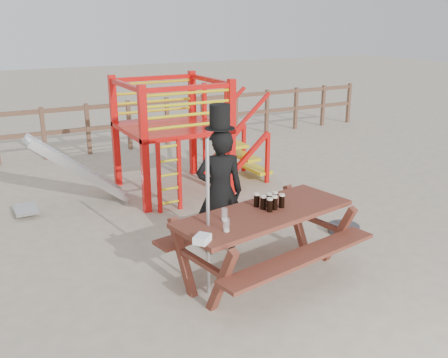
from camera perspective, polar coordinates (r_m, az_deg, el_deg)
ground at (r=6.39m, az=5.35°, el=-10.88°), size 60.00×60.00×0.00m
back_fence at (r=12.27m, az=-13.05°, el=6.43°), size 15.09×0.09×1.20m
playground_fort at (r=9.07m, az=-6.45°, el=5.03°), size 4.71×1.84×2.10m
picnic_table at (r=6.12m, az=4.62°, el=-6.49°), size 2.47×1.91×0.87m
man_with_hat at (r=6.60m, az=-0.47°, el=-1.16°), size 0.73×0.59×2.04m
metal_pole at (r=5.57m, az=-1.84°, el=-4.69°), size 0.04×0.04×1.85m
parasol_base at (r=7.75m, az=13.51°, el=-5.53°), size 0.47×0.47×0.20m
paper_bag at (r=5.16m, az=-2.51°, el=-6.86°), size 0.23×0.22×0.08m
stout_pints at (r=6.08m, az=5.28°, el=-2.54°), size 0.33×0.29×0.17m
empty_glasses at (r=5.54m, az=0.16°, el=-4.73°), size 0.20×0.34×0.15m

